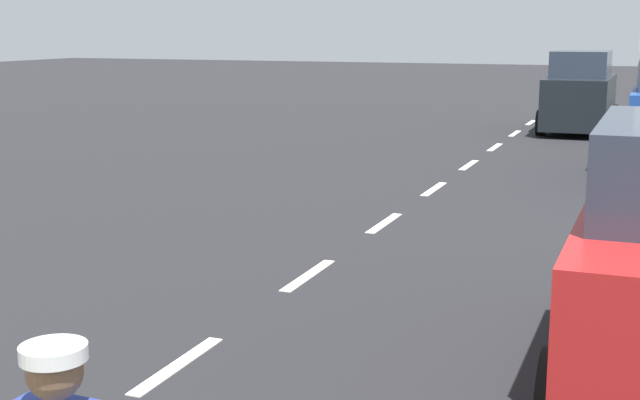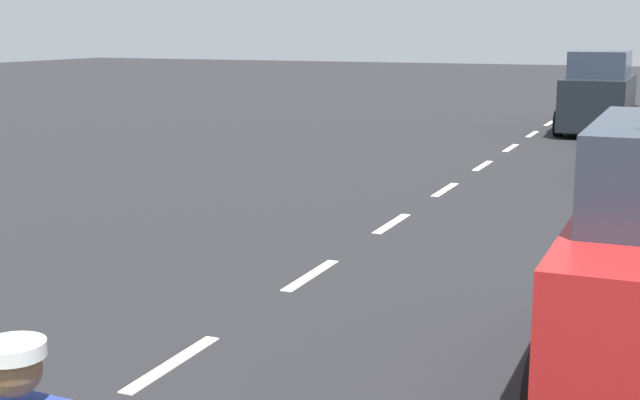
{
  "view_description": "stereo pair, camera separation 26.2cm",
  "coord_description": "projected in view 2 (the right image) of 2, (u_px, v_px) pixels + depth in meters",
  "views": [
    {
      "loc": [
        3.74,
        -0.56,
        2.86
      ],
      "look_at": [
        0.49,
        7.81,
        1.1
      ],
      "focal_mm": 49.75,
      "sensor_mm": 36.0,
      "label": 1
    },
    {
      "loc": [
        3.99,
        -0.46,
        2.86
      ],
      "look_at": [
        0.49,
        7.81,
        1.1
      ],
      "focal_mm": 49.75,
      "sensor_mm": 36.0,
      "label": 2
    }
  ],
  "objects": [
    {
      "name": "ground_plane",
      "position": [
        513.0,
        147.0,
        21.47
      ],
      "size": [
        96.0,
        96.0,
        0.0
      ],
      "primitive_type": "plane",
      "color": "black"
    },
    {
      "name": "lane_center_line",
      "position": [
        541.0,
        128.0,
        25.26
      ],
      "size": [
        0.14,
        46.4,
        0.01
      ],
      "color": "silver",
      "rests_on": "ground"
    },
    {
      "name": "car_outgoing_far",
      "position": [
        599.0,
        95.0,
        24.12
      ],
      "size": [
        1.92,
        4.14,
        2.22
      ],
      "color": "black",
      "rests_on": "ground"
    }
  ]
}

